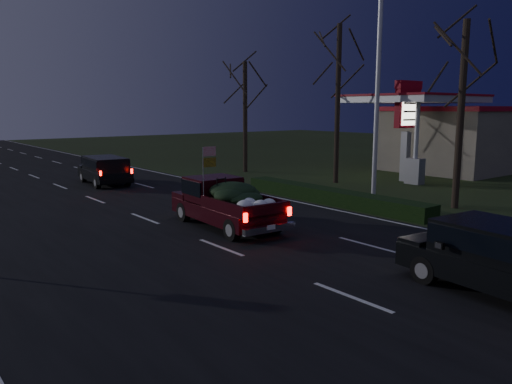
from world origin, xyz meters
TOP-DOWN VIEW (x-y plane):
  - ground at (0.00, 0.00)m, footprint 120.00×120.00m
  - road_asphalt at (0.00, 0.00)m, footprint 14.00×120.00m
  - hedge_row at (7.80, 3.00)m, footprint 1.00×10.00m
  - light_pole at (9.50, 2.00)m, footprint 0.50×0.90m
  - gas_price_pylon at (16.00, 4.99)m, footprint 2.00×0.41m
  - gas_station_building at (24.00, 6.00)m, footprint 10.00×7.00m
  - gas_canopy at (18.00, 6.00)m, footprint 7.10×6.10m
  - bare_tree_near at (11.00, -1.00)m, footprint 3.60×3.60m
  - bare_tree_mid at (12.50, 7.00)m, footprint 3.60×3.60m
  - bare_tree_far at (11.50, 14.00)m, footprint 3.60×3.60m
  - pickup_truck at (1.65, 2.13)m, footprint 2.12×4.88m
  - lead_suv at (2.15, 14.19)m, footprint 2.15×4.39m

SIDE VIEW (x-z plane):
  - ground at x=0.00m, z-range 0.00..0.00m
  - road_asphalt at x=0.00m, z-range 0.00..0.02m
  - hedge_row at x=7.80m, z-range 0.00..0.60m
  - lead_suv at x=2.15m, z-range 0.31..1.53m
  - pickup_truck at x=1.65m, z-range -0.31..2.19m
  - gas_station_building at x=24.00m, z-range 0.00..4.00m
  - gas_price_pylon at x=16.00m, z-range 0.98..6.56m
  - gas_canopy at x=18.00m, z-range 1.91..6.79m
  - bare_tree_far at x=11.50m, z-range 1.73..8.73m
  - light_pole at x=9.50m, z-range 0.90..10.06m
  - bare_tree_near at x=11.00m, z-range 1.85..9.35m
  - bare_tree_mid at x=12.50m, z-range 2.10..10.60m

